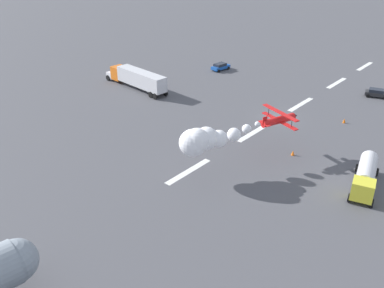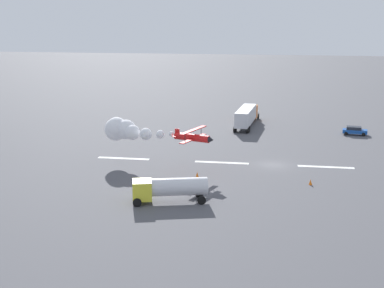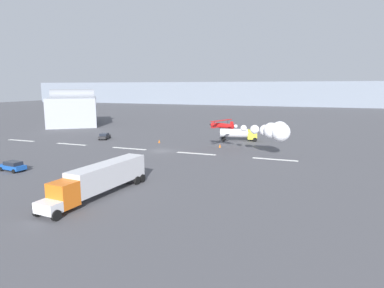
# 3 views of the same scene
# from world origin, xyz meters

# --- Properties ---
(ground_plane) EXTENTS (440.00, 440.00, 0.00)m
(ground_plane) POSITION_xyz_m (0.00, 0.00, 0.00)
(ground_plane) COLOR #4C4C51
(ground_plane) RESTS_ON ground
(runway_stripe_0) EXTENTS (8.00, 0.90, 0.01)m
(runway_stripe_0) POSITION_xyz_m (-37.65, 0.00, 0.01)
(runway_stripe_0) COLOR white
(runway_stripe_0) RESTS_ON ground
(runway_stripe_1) EXTENTS (8.00, 0.90, 0.01)m
(runway_stripe_1) POSITION_xyz_m (-22.59, 0.00, 0.01)
(runway_stripe_1) COLOR white
(runway_stripe_1) RESTS_ON ground
(runway_stripe_2) EXTENTS (8.00, 0.90, 0.01)m
(runway_stripe_2) POSITION_xyz_m (-7.53, 0.00, 0.01)
(runway_stripe_2) COLOR white
(runway_stripe_2) RESTS_ON ground
(runway_stripe_3) EXTENTS (8.00, 0.90, 0.01)m
(runway_stripe_3) POSITION_xyz_m (7.53, 0.00, 0.01)
(runway_stripe_3) COLOR white
(runway_stripe_3) RESTS_ON ground
(runway_stripe_4) EXTENTS (8.00, 0.90, 0.01)m
(runway_stripe_4) POSITION_xyz_m (22.59, 0.00, 0.01)
(runway_stripe_4) COLOR white
(runway_stripe_4) RESTS_ON ground
(mountain_ridge_distant) EXTENTS (396.00, 16.00, 16.23)m
(mountain_ridge_distant) POSITION_xyz_m (0.00, 176.43, 8.11)
(mountain_ridge_distant) COLOR gray
(mountain_ridge_distant) RESTS_ON ground
(stunt_biplane_red) EXTENTS (17.12, 9.54, 3.59)m
(stunt_biplane_red) POSITION_xyz_m (21.42, 2.13, 4.94)
(stunt_biplane_red) COLOR red
(semi_truck_orange) EXTENTS (4.15, 16.14, 3.70)m
(semi_truck_orange) POSITION_xyz_m (5.66, -27.93, 2.14)
(semi_truck_orange) COLOR silver
(semi_truck_orange) RESTS_ON ground
(fuel_tanker_truck) EXTENTS (9.04, 4.81, 2.90)m
(fuel_tanker_truck) POSITION_xyz_m (11.77, 18.40, 1.74)
(fuel_tanker_truck) COLOR yellow
(fuel_tanker_truck) RESTS_ON ground
(followme_car_yellow) EXTENTS (4.49, 2.43, 1.52)m
(followme_car_yellow) POSITION_xyz_m (-14.24, -22.91, 0.81)
(followme_car_yellow) COLOR #194CA5
(followme_car_yellow) RESTS_ON ground
(airport_staff_sedan) EXTENTS (2.98, 4.46, 1.52)m
(airport_staff_sedan) POSITION_xyz_m (-19.86, 8.75, 0.81)
(airport_staff_sedan) COLOR #262628
(airport_staff_sedan) RESTS_ON ground
(hangar_building) EXTENTS (27.21, 29.40, 11.99)m
(hangar_building) POSITION_xyz_m (-49.53, 33.05, 4.92)
(hangar_building) COLOR #9EA3AD
(hangar_building) RESTS_ON ground
(traffic_cone_near) EXTENTS (0.44, 0.44, 0.75)m
(traffic_cone_near) POSITION_xyz_m (-4.93, 8.96, 0.38)
(traffic_cone_near) COLOR orange
(traffic_cone_near) RESTS_ON ground
(traffic_cone_far) EXTENTS (0.44, 0.44, 0.75)m
(traffic_cone_far) POSITION_xyz_m (10.00, 8.01, 0.38)
(traffic_cone_far) COLOR orange
(traffic_cone_far) RESTS_ON ground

